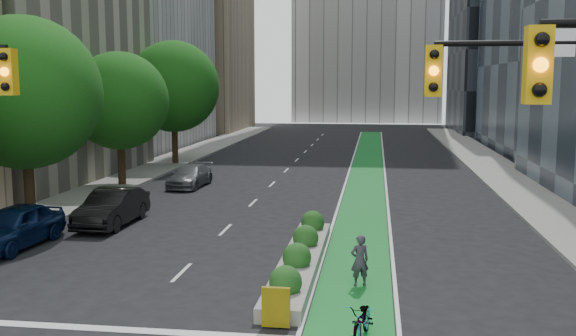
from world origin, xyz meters
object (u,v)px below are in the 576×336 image
(parked_car_left_near, at_px, (14,226))
(parked_car_left_mid, at_px, (112,208))
(median_planter, at_px, (301,257))
(cyclist, at_px, (360,260))
(bicycle, at_px, (362,321))
(parked_car_left_far, at_px, (190,176))

(parked_car_left_near, relative_size, parked_car_left_mid, 0.99)
(median_planter, xyz_separation_m, cyclist, (1.95, -1.59, 0.40))
(bicycle, height_order, parked_car_left_mid, parked_car_left_mid)
(cyclist, relative_size, parked_car_left_far, 0.36)
(parked_car_left_far, bearing_deg, bicycle, -61.16)
(cyclist, bearing_deg, parked_car_left_near, -33.53)
(parked_car_left_mid, bearing_deg, parked_car_left_far, 88.86)
(parked_car_left_mid, distance_m, parked_car_left_far, 10.27)
(parked_car_left_near, bearing_deg, median_planter, -3.26)
(bicycle, bearing_deg, parked_car_left_mid, 143.67)
(median_planter, height_order, parked_car_left_near, parked_car_left_near)
(cyclist, relative_size, parked_car_left_mid, 0.33)
(median_planter, height_order, cyclist, cyclist)
(bicycle, relative_size, parked_car_left_mid, 0.40)
(bicycle, relative_size, parked_car_left_near, 0.40)
(bicycle, bearing_deg, median_planter, 119.33)
(median_planter, bearing_deg, parked_car_left_mid, 149.21)
(parked_car_left_near, relative_size, parked_car_left_far, 1.07)
(bicycle, bearing_deg, parked_car_left_near, 160.61)
(median_planter, relative_size, bicycle, 5.50)
(median_planter, relative_size, parked_car_left_far, 2.38)
(cyclist, distance_m, parked_car_left_near, 12.95)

